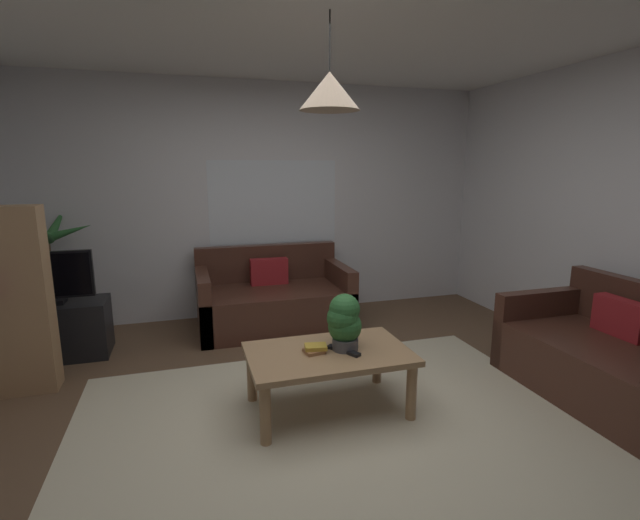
% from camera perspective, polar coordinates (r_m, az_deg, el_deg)
% --- Properties ---
extents(floor, '(5.14, 4.99, 0.02)m').
position_cam_1_polar(floor, '(3.20, 1.65, -20.02)').
color(floor, brown).
rests_on(floor, ground).
extents(rug, '(3.34, 2.74, 0.01)m').
position_cam_1_polar(rug, '(3.03, 2.93, -21.68)').
color(rug, beige).
rests_on(rug, ground).
extents(wall_back, '(5.26, 0.06, 2.58)m').
position_cam_1_polar(wall_back, '(5.19, -7.15, 7.32)').
color(wall_back, silver).
rests_on(wall_back, ground).
extents(window_pane, '(1.44, 0.01, 0.92)m').
position_cam_1_polar(window_pane, '(5.18, -5.80, 7.21)').
color(window_pane, white).
extents(couch_under_window, '(1.55, 0.89, 0.82)m').
position_cam_1_polar(couch_under_window, '(4.86, -5.86, -5.15)').
color(couch_under_window, '#47281E').
rests_on(couch_under_window, ground).
extents(couch_right_side, '(0.89, 1.41, 0.82)m').
position_cam_1_polar(couch_right_side, '(4.02, 32.54, -10.60)').
color(couch_right_side, '#47281E').
rests_on(couch_right_side, ground).
extents(coffee_table, '(1.10, 0.68, 0.43)m').
position_cam_1_polar(coffee_table, '(3.19, 1.07, -12.40)').
color(coffee_table, '#A87F56').
rests_on(coffee_table, ground).
extents(book_on_table_0, '(0.14, 0.14, 0.02)m').
position_cam_1_polar(book_on_table_0, '(3.14, -0.78, -11.33)').
color(book_on_table_0, '#99663F').
rests_on(book_on_table_0, coffee_table).
extents(book_on_table_1, '(0.16, 0.13, 0.03)m').
position_cam_1_polar(book_on_table_1, '(3.14, -0.54, -10.83)').
color(book_on_table_1, gold).
rests_on(book_on_table_1, coffee_table).
extents(remote_on_table_0, '(0.14, 0.15, 0.02)m').
position_cam_1_polar(remote_on_table_0, '(3.18, 2.32, -11.03)').
color(remote_on_table_0, black).
rests_on(remote_on_table_0, coffee_table).
extents(remote_on_table_1, '(0.12, 0.16, 0.02)m').
position_cam_1_polar(remote_on_table_1, '(3.13, 3.74, -11.45)').
color(remote_on_table_1, black).
rests_on(remote_on_table_1, coffee_table).
extents(potted_plant_on_table, '(0.24, 0.23, 0.39)m').
position_cam_1_polar(potted_plant_on_table, '(3.14, 3.04, -7.56)').
color(potted_plant_on_table, '#4C4C51').
rests_on(potted_plant_on_table, coffee_table).
extents(tv_stand, '(0.90, 0.44, 0.50)m').
position_cam_1_polar(tv_stand, '(4.70, -30.32, -7.62)').
color(tv_stand, black).
rests_on(tv_stand, ground).
extents(tv, '(0.73, 0.16, 0.46)m').
position_cam_1_polar(tv, '(4.55, -31.01, -1.91)').
color(tv, black).
rests_on(tv, tv_stand).
extents(potted_palm_corner, '(0.86, 0.81, 1.35)m').
position_cam_1_polar(potted_palm_corner, '(5.12, -30.61, -2.49)').
color(potted_palm_corner, '#B77051').
rests_on(potted_palm_corner, ground).
extents(pendant_lamp, '(0.38, 0.38, 0.57)m').
position_cam_1_polar(pendant_lamp, '(2.95, 1.21, 20.41)').
color(pendant_lamp, black).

